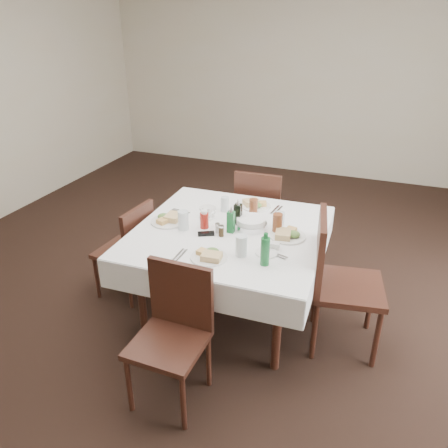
% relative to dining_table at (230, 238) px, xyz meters
% --- Properties ---
extents(ground_plane, '(7.00, 7.00, 0.00)m').
position_rel_dining_table_xyz_m(ground_plane, '(-0.23, 0.24, -0.69)').
color(ground_plane, black).
extents(room_shell, '(6.04, 7.04, 2.80)m').
position_rel_dining_table_xyz_m(room_shell, '(-0.23, 0.24, 1.02)').
color(room_shell, beige).
rests_on(room_shell, ground).
extents(dining_table, '(1.46, 1.46, 0.76)m').
position_rel_dining_table_xyz_m(dining_table, '(0.00, 0.00, 0.00)').
color(dining_table, black).
rests_on(dining_table, ground).
extents(chair_north, '(0.45, 0.45, 0.94)m').
position_rel_dining_table_xyz_m(chair_north, '(-0.03, 0.94, -0.15)').
color(chair_north, black).
rests_on(chair_north, ground).
extents(chair_south, '(0.44, 0.44, 0.91)m').
position_rel_dining_table_xyz_m(chair_south, '(-0.03, -0.90, -0.17)').
color(chair_south, black).
rests_on(chair_south, ground).
extents(chair_east, '(0.56, 0.56, 1.03)m').
position_rel_dining_table_xyz_m(chair_east, '(0.83, -0.08, -0.10)').
color(chair_east, black).
rests_on(chair_east, ground).
extents(chair_west, '(0.44, 0.44, 0.86)m').
position_rel_dining_table_xyz_m(chair_west, '(-0.86, -0.07, -0.20)').
color(chair_west, black).
rests_on(chair_west, ground).
extents(meal_north, '(0.25, 0.25, 0.06)m').
position_rel_dining_table_xyz_m(meal_north, '(0.05, 0.49, 0.10)').
color(meal_north, white).
rests_on(meal_north, dining_table).
extents(meal_south, '(0.25, 0.25, 0.05)m').
position_rel_dining_table_xyz_m(meal_south, '(0.02, -0.45, 0.10)').
color(meal_south, white).
rests_on(meal_south, dining_table).
extents(meal_east, '(0.27, 0.27, 0.06)m').
position_rel_dining_table_xyz_m(meal_east, '(0.44, 0.04, 0.10)').
color(meal_east, white).
rests_on(meal_east, dining_table).
extents(meal_west, '(0.27, 0.27, 0.06)m').
position_rel_dining_table_xyz_m(meal_west, '(-0.50, -0.04, 0.10)').
color(meal_west, white).
rests_on(meal_west, dining_table).
extents(side_plate_a, '(0.14, 0.14, 0.01)m').
position_rel_dining_table_xyz_m(side_plate_a, '(-0.31, 0.30, 0.08)').
color(side_plate_a, white).
rests_on(side_plate_a, dining_table).
extents(side_plate_b, '(0.15, 0.15, 0.01)m').
position_rel_dining_table_xyz_m(side_plate_b, '(0.37, -0.25, 0.08)').
color(side_plate_b, white).
rests_on(side_plate_b, dining_table).
extents(water_n, '(0.07, 0.07, 0.12)m').
position_rel_dining_table_xyz_m(water_n, '(-0.16, 0.32, 0.14)').
color(water_n, silver).
rests_on(water_n, dining_table).
extents(water_s, '(0.08, 0.08, 0.15)m').
position_rel_dining_table_xyz_m(water_s, '(0.21, -0.33, 0.15)').
color(water_s, silver).
rests_on(water_s, dining_table).
extents(water_e, '(0.07, 0.07, 0.13)m').
position_rel_dining_table_xyz_m(water_e, '(0.35, 0.18, 0.14)').
color(water_e, silver).
rests_on(water_e, dining_table).
extents(water_w, '(0.08, 0.08, 0.15)m').
position_rel_dining_table_xyz_m(water_w, '(-0.34, -0.11, 0.15)').
color(water_w, silver).
rests_on(water_w, dining_table).
extents(iced_tea_a, '(0.07, 0.07, 0.15)m').
position_rel_dining_table_xyz_m(iced_tea_a, '(0.09, 0.31, 0.15)').
color(iced_tea_a, brown).
rests_on(iced_tea_a, dining_table).
extents(iced_tea_b, '(0.07, 0.07, 0.15)m').
position_rel_dining_table_xyz_m(iced_tea_b, '(0.35, 0.09, 0.15)').
color(iced_tea_b, brown).
rests_on(iced_tea_b, dining_table).
extents(bread_basket, '(0.25, 0.25, 0.08)m').
position_rel_dining_table_xyz_m(bread_basket, '(0.14, 0.09, 0.11)').
color(bread_basket, silver).
rests_on(bread_basket, dining_table).
extents(oil_cruet_dark, '(0.05, 0.05, 0.23)m').
position_rel_dining_table_xyz_m(oil_cruet_dark, '(0.03, 0.10, 0.17)').
color(oil_cruet_dark, black).
rests_on(oil_cruet_dark, dining_table).
extents(oil_cruet_green, '(0.05, 0.05, 0.21)m').
position_rel_dining_table_xyz_m(oil_cruet_green, '(0.02, -0.03, 0.17)').
color(oil_cruet_green, '#18632D').
rests_on(oil_cruet_green, dining_table).
extents(ketchup_bottle, '(0.07, 0.07, 0.15)m').
position_rel_dining_table_xyz_m(ketchup_bottle, '(-0.19, -0.03, 0.14)').
color(ketchup_bottle, '#AB2017').
rests_on(ketchup_bottle, dining_table).
extents(salt_shaker, '(0.03, 0.03, 0.08)m').
position_rel_dining_table_xyz_m(salt_shaker, '(-0.07, -0.08, 0.11)').
color(salt_shaker, white).
rests_on(salt_shaker, dining_table).
extents(pepper_shaker, '(0.04, 0.04, 0.09)m').
position_rel_dining_table_xyz_m(pepper_shaker, '(-0.02, -0.12, 0.12)').
color(pepper_shaker, '#3C2B17').
rests_on(pepper_shaker, dining_table).
extents(coffee_mug, '(0.13, 0.12, 0.09)m').
position_rel_dining_table_xyz_m(coffee_mug, '(-0.25, 0.14, 0.12)').
color(coffee_mug, white).
rests_on(coffee_mug, dining_table).
extents(sunglasses, '(0.13, 0.09, 0.03)m').
position_rel_dining_table_xyz_m(sunglasses, '(-0.13, -0.15, 0.09)').
color(sunglasses, black).
rests_on(sunglasses, dining_table).
extents(green_bottle, '(0.06, 0.06, 0.23)m').
position_rel_dining_table_xyz_m(green_bottle, '(0.39, -0.39, 0.18)').
color(green_bottle, '#18632D').
rests_on(green_bottle, dining_table).
extents(sugar_caddy, '(0.10, 0.07, 0.05)m').
position_rel_dining_table_xyz_m(sugar_caddy, '(0.39, -0.16, 0.10)').
color(sugar_caddy, white).
rests_on(sugar_caddy, dining_table).
extents(cutlery_n, '(0.07, 0.19, 0.01)m').
position_rel_dining_table_xyz_m(cutlery_n, '(0.25, 0.48, 0.08)').
color(cutlery_n, silver).
rests_on(cutlery_n, dining_table).
extents(cutlery_s, '(0.04, 0.17, 0.01)m').
position_rel_dining_table_xyz_m(cutlery_s, '(-0.18, -0.49, 0.08)').
color(cutlery_s, silver).
rests_on(cutlery_s, dining_table).
extents(cutlery_e, '(0.18, 0.09, 0.01)m').
position_rel_dining_table_xyz_m(cutlery_e, '(0.43, -0.25, 0.08)').
color(cutlery_e, silver).
rests_on(cutlery_e, dining_table).
extents(cutlery_w, '(0.17, 0.07, 0.01)m').
position_rel_dining_table_xyz_m(cutlery_w, '(-0.50, 0.16, 0.08)').
color(cutlery_w, silver).
rests_on(cutlery_w, dining_table).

